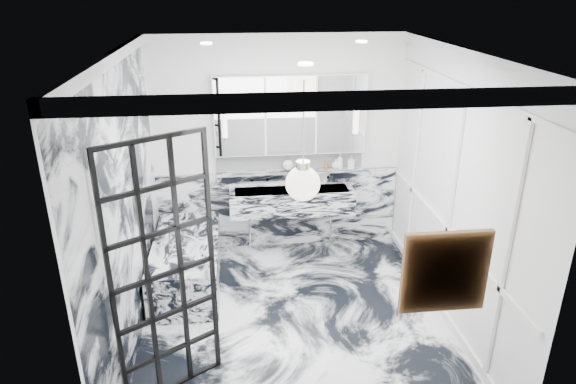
{
  "coord_description": "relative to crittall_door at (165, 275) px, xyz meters",
  "views": [
    {
      "loc": [
        -0.56,
        -4.51,
        3.35
      ],
      "look_at": [
        -0.01,
        0.5,
        1.29
      ],
      "focal_mm": 32.0,
      "sensor_mm": 36.0,
      "label": 1
    }
  ],
  "objects": [
    {
      "name": "sconce_right",
      "position": [
        2.14,
        2.45,
        0.63
      ],
      "size": [
        0.07,
        0.07,
        0.4
      ],
      "primitive_type": "cylinder",
      "color": "white",
      "rests_on": "mirror_cabinet"
    },
    {
      "name": "panel_molding",
      "position": [
        2.75,
        0.82,
        0.15
      ],
      "size": [
        0.03,
        3.4,
        2.3
      ],
      "primitive_type": "cube",
      "color": "white",
      "rests_on": "floor"
    },
    {
      "name": "mirror_cabinet",
      "position": [
        1.32,
        2.54,
        0.67
      ],
      "size": [
        1.9,
        0.16,
        1.0
      ],
      "primitive_type": "cube",
      "color": "white",
      "rests_on": "wall_back"
    },
    {
      "name": "amber_bottle",
      "position": [
        1.79,
        2.53,
        -0.01
      ],
      "size": [
        0.04,
        0.04,
        0.1
      ],
      "primitive_type": "cylinder",
      "color": "#8C5919",
      "rests_on": "ledge"
    },
    {
      "name": "soap_bottle_a",
      "position": [
        1.97,
        2.53,
        0.04
      ],
      "size": [
        0.08,
        0.08,
        0.2
      ],
      "primitive_type": "imported",
      "rotation": [
        0.0,
        0.0,
        0.05
      ],
      "color": "#8C5919",
      "rests_on": "ledge"
    },
    {
      "name": "wall_front",
      "position": [
        1.17,
        -0.98,
        0.25
      ],
      "size": [
        3.6,
        0.0,
        3.6
      ],
      "primitive_type": "plane",
      "rotation": [
        -1.57,
        0.0,
        0.0
      ],
      "color": "white",
      "rests_on": "floor"
    },
    {
      "name": "wall_right",
      "position": [
        2.77,
        0.82,
        0.25
      ],
      "size": [
        0.0,
        3.6,
        3.6
      ],
      "primitive_type": "plane",
      "rotation": [
        1.57,
        0.0,
        -1.57
      ],
      "color": "white",
      "rests_on": "floor"
    },
    {
      "name": "ledge",
      "position": [
        1.32,
        2.54,
        -0.08
      ],
      "size": [
        1.9,
        0.14,
        0.04
      ],
      "primitive_type": "cube",
      "color": "silver",
      "rests_on": "wall_back"
    },
    {
      "name": "ceiling",
      "position": [
        1.17,
        0.82,
        1.65
      ],
      "size": [
        3.6,
        3.6,
        0.0
      ],
      "primitive_type": "plane",
      "rotation": [
        3.14,
        0.0,
        0.0
      ],
      "color": "white",
      "rests_on": "wall_back"
    },
    {
      "name": "pendant_light",
      "position": [
        1.09,
        -0.28,
        0.86
      ],
      "size": [
        0.25,
        0.25,
        0.25
      ],
      "primitive_type": "sphere",
      "color": "white",
      "rests_on": "ceiling"
    },
    {
      "name": "subway_tile",
      "position": [
        1.32,
        2.6,
        0.06
      ],
      "size": [
        1.9,
        0.03,
        0.23
      ],
      "primitive_type": "cube",
      "color": "white",
      "rests_on": "wall_back"
    },
    {
      "name": "wall_left",
      "position": [
        -0.43,
        0.82,
        0.25
      ],
      "size": [
        0.0,
        3.6,
        3.6
      ],
      "primitive_type": "plane",
      "rotation": [
        1.57,
        0.0,
        1.57
      ],
      "color": "white",
      "rests_on": "floor"
    },
    {
      "name": "trough_sink",
      "position": [
        1.32,
        2.37,
        -0.42
      ],
      "size": [
        1.6,
        0.45,
        0.3
      ],
      "primitive_type": "cube",
      "color": "silver",
      "rests_on": "wall_back"
    },
    {
      "name": "artwork",
      "position": [
        1.93,
        -0.94,
        0.47
      ],
      "size": [
        0.48,
        0.05,
        0.48
      ],
      "primitive_type": "cube",
      "color": "#C18213",
      "rests_on": "wall_front"
    },
    {
      "name": "floor",
      "position": [
        1.17,
        0.82,
        -1.15
      ],
      "size": [
        3.6,
        3.6,
        0.0
      ],
      "primitive_type": "plane",
      "color": "silver",
      "rests_on": "ground"
    },
    {
      "name": "marble_clad_back",
      "position": [
        1.17,
        2.59,
        -0.62
      ],
      "size": [
        3.18,
        0.05,
        1.05
      ],
      "primitive_type": "cube",
      "color": "silver",
      "rests_on": "floor"
    },
    {
      "name": "face_pot",
      "position": [
        1.28,
        2.53,
        0.02
      ],
      "size": [
        0.14,
        0.14,
        0.14
      ],
      "primitive_type": "sphere",
      "color": "white",
      "rests_on": "ledge"
    },
    {
      "name": "marble_clad_left",
      "position": [
        -0.42,
        0.82,
        0.19
      ],
      "size": [
        0.02,
        3.56,
        2.68
      ],
      "primitive_type": "cube",
      "color": "silver",
      "rests_on": "floor"
    },
    {
      "name": "wall_back",
      "position": [
        1.17,
        2.62,
        0.25
      ],
      "size": [
        3.6,
        0.0,
        3.6
      ],
      "primitive_type": "plane",
      "rotation": [
        1.57,
        0.0,
        0.0
      ],
      "color": "white",
      "rests_on": "floor"
    },
    {
      "name": "soap_bottle_b",
      "position": [
        2.12,
        2.53,
        0.03
      ],
      "size": [
        0.11,
        0.11,
        0.18
      ],
      "primitive_type": "imported",
      "rotation": [
        0.0,
        0.0,
        -0.38
      ],
      "color": "#4C4C51",
      "rests_on": "ledge"
    },
    {
      "name": "sconce_left",
      "position": [
        0.5,
        2.45,
        0.63
      ],
      "size": [
        0.07,
        0.07,
        0.4
      ],
      "primitive_type": "cylinder",
      "color": "white",
      "rests_on": "mirror_cabinet"
    },
    {
      "name": "flower_vase",
      "position": [
        0.29,
        0.91,
        -0.54
      ],
      "size": [
        0.08,
        0.08,
        0.12
      ],
      "primitive_type": "cylinder",
      "color": "silver",
      "rests_on": "bathtub"
    },
    {
      "name": "crittall_door",
      "position": [
        0.0,
        0.0,
        0.0
      ],
      "size": [
        0.77,
        0.5,
        2.29
      ],
      "primitive_type": null,
      "rotation": [
        0.0,
        0.0,
        0.56
      ],
      "color": "black",
      "rests_on": "floor"
    },
    {
      "name": "bathtub",
      "position": [
        -0.01,
        1.71,
        -0.87
      ],
      "size": [
        0.75,
        1.65,
        0.55
      ],
      "primitive_type": "cube",
      "color": "silver",
      "rests_on": "floor"
    },
    {
      "name": "soap_bottle_c",
      "position": [
        1.91,
        2.53,
        0.01
      ],
      "size": [
        0.14,
        0.14,
        0.13
      ],
      "primitive_type": "imported",
      "rotation": [
        0.0,
        0.0,
        0.41
      ],
      "color": "silver",
      "rests_on": "ledge"
    }
  ]
}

